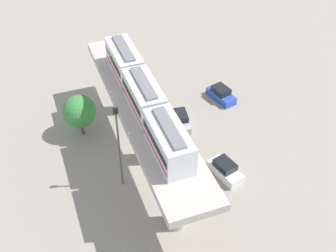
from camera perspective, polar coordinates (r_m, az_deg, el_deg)
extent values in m
plane|color=gray|center=(48.27, -2.99, -4.43)|extent=(120.00, 120.00, 0.00)
cylinder|color=#B7B2AA|center=(39.78, 1.09, -9.94)|extent=(1.90, 1.90, 6.77)
cylinder|color=#B7B2AA|center=(45.95, -3.13, -1.44)|extent=(1.90, 1.90, 6.77)
cylinder|color=#B7B2AA|center=(53.06, -6.26, 4.93)|extent=(1.90, 1.90, 6.77)
cube|color=#B7B2AA|center=(43.51, -3.31, 2.27)|extent=(5.20, 28.85, 0.80)
cube|color=silver|center=(36.90, 0.11, -2.11)|extent=(2.60, 6.60, 3.00)
cube|color=black|center=(36.74, 0.11, -1.82)|extent=(2.64, 6.07, 0.70)
cube|color=red|center=(37.42, 0.11, -2.95)|extent=(2.64, 6.34, 0.24)
cube|color=slate|center=(35.83, 0.11, -0.20)|extent=(1.10, 5.61, 0.24)
cube|color=silver|center=(42.00, -3.21, 3.93)|extent=(2.60, 6.60, 3.00)
cube|color=black|center=(41.85, -3.22, 4.20)|extent=(2.64, 6.07, 0.70)
cube|color=red|center=(42.45, -3.17, 3.12)|extent=(2.64, 6.34, 0.24)
cube|color=slate|center=(41.05, -3.29, 5.75)|extent=(1.10, 5.61, 0.24)
cube|color=silver|center=(47.56, -5.81, 8.60)|extent=(2.60, 6.60, 3.00)
cube|color=black|center=(47.43, -5.83, 8.86)|extent=(2.64, 6.07, 0.70)
cube|color=red|center=(47.96, -5.75, 7.84)|extent=(2.64, 6.34, 0.24)
cube|color=slate|center=(46.73, -5.94, 10.29)|extent=(1.10, 5.61, 0.24)
cube|color=#B2B5BA|center=(52.27, 1.67, 0.55)|extent=(2.42, 4.43, 1.00)
cube|color=black|center=(51.82, 1.63, 1.39)|extent=(1.97, 2.52, 0.76)
cube|color=#284CB7|center=(56.85, 7.09, 3.99)|extent=(2.76, 4.51, 1.00)
cube|color=black|center=(56.45, 7.09, 4.79)|extent=(2.15, 2.63, 0.76)
cube|color=white|center=(46.59, 7.60, -6.04)|extent=(2.78, 4.51, 1.00)
cube|color=black|center=(46.05, 7.61, -5.16)|extent=(2.16, 2.63, 0.76)
cylinder|color=brown|center=(51.66, -11.39, -0.01)|extent=(0.36, 0.36, 2.30)
sphere|color=#38843D|center=(50.27, -11.72, 1.92)|extent=(3.90, 3.90, 3.90)
cylinder|color=#4C4C51|center=(42.53, -6.47, -3.32)|extent=(0.20, 0.20, 9.57)
cube|color=black|center=(39.20, -7.01, 2.06)|extent=(0.44, 0.28, 0.60)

